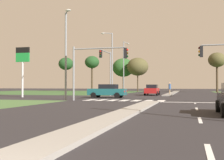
# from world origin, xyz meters

# --- Properties ---
(ground_plane) EXTENTS (200.00, 200.00, 0.00)m
(ground_plane) POSITION_xyz_m (0.00, 30.00, 0.00)
(ground_plane) COLOR #282628
(grass_verge_far_left) EXTENTS (35.00, 35.00, 0.01)m
(grass_verge_far_left) POSITION_xyz_m (-25.50, 54.50, 0.00)
(grass_verge_far_left) COLOR #385B2D
(grass_verge_far_left) RESTS_ON ground
(median_island_near) EXTENTS (1.20, 22.00, 0.14)m
(median_island_near) POSITION_xyz_m (0.00, 11.00, 0.07)
(median_island_near) COLOR gray
(median_island_near) RESTS_ON ground
(median_island_far) EXTENTS (1.20, 36.00, 0.14)m
(median_island_far) POSITION_xyz_m (0.00, 55.00, 0.07)
(median_island_far) COLOR gray
(median_island_far) RESTS_ON ground
(lane_dash_near) EXTENTS (0.14, 2.00, 0.01)m
(lane_dash_near) POSITION_xyz_m (3.50, 4.14, 0.01)
(lane_dash_near) COLOR silver
(lane_dash_near) RESTS_ON ground
(lane_dash_second) EXTENTS (0.14, 2.00, 0.01)m
(lane_dash_second) POSITION_xyz_m (3.50, 10.14, 0.01)
(lane_dash_second) COLOR silver
(lane_dash_second) RESTS_ON ground
(lane_dash_third) EXTENTS (0.14, 2.00, 0.01)m
(lane_dash_third) POSITION_xyz_m (3.50, 16.14, 0.01)
(lane_dash_third) COLOR silver
(lane_dash_third) RESTS_ON ground
(lane_dash_fourth) EXTENTS (0.14, 2.00, 0.01)m
(lane_dash_fourth) POSITION_xyz_m (3.50, 22.14, 0.01)
(lane_dash_fourth) COLOR silver
(lane_dash_fourth) RESTS_ON ground
(stop_bar_near) EXTENTS (6.40, 0.50, 0.01)m
(stop_bar_near) POSITION_xyz_m (3.80, 23.00, 0.01)
(stop_bar_near) COLOR silver
(stop_bar_near) RESTS_ON ground
(crosswalk_bar_near) EXTENTS (0.70, 2.80, 0.01)m
(crosswalk_bar_near) POSITION_xyz_m (-6.40, 24.80, 0.01)
(crosswalk_bar_near) COLOR silver
(crosswalk_bar_near) RESTS_ON ground
(crosswalk_bar_second) EXTENTS (0.70, 2.80, 0.01)m
(crosswalk_bar_second) POSITION_xyz_m (-5.25, 24.80, 0.01)
(crosswalk_bar_second) COLOR silver
(crosswalk_bar_second) RESTS_ON ground
(crosswalk_bar_third) EXTENTS (0.70, 2.80, 0.01)m
(crosswalk_bar_third) POSITION_xyz_m (-4.10, 24.80, 0.01)
(crosswalk_bar_third) COLOR silver
(crosswalk_bar_third) RESTS_ON ground
(crosswalk_bar_fourth) EXTENTS (0.70, 2.80, 0.01)m
(crosswalk_bar_fourth) POSITION_xyz_m (-2.95, 24.80, 0.01)
(crosswalk_bar_fourth) COLOR silver
(crosswalk_bar_fourth) RESTS_ON ground
(crosswalk_bar_fifth) EXTENTS (0.70, 2.80, 0.01)m
(crosswalk_bar_fifth) POSITION_xyz_m (-1.80, 24.80, 0.01)
(crosswalk_bar_fifth) COLOR silver
(crosswalk_bar_fifth) RESTS_ON ground
(crosswalk_bar_sixth) EXTENTS (0.70, 2.80, 0.01)m
(crosswalk_bar_sixth) POSITION_xyz_m (-0.65, 24.80, 0.01)
(crosswalk_bar_sixth) COLOR silver
(crosswalk_bar_sixth) RESTS_ON ground
(crosswalk_bar_seventh) EXTENTS (0.70, 2.80, 0.01)m
(crosswalk_bar_seventh) POSITION_xyz_m (0.50, 24.80, 0.01)
(crosswalk_bar_seventh) COLOR silver
(crosswalk_bar_seventh) RESTS_ON ground
(car_teal_second) EXTENTS (4.45, 1.96, 1.57)m
(car_teal_second) POSITION_xyz_m (-6.24, 30.37, 0.80)
(car_teal_second) COLOR #19565B
(car_teal_second) RESTS_ON ground
(car_red_third) EXTENTS (1.94, 4.43, 1.58)m
(car_red_third) POSITION_xyz_m (-2.27, 40.35, 0.80)
(car_red_third) COLOR #A31919
(car_red_third) RESTS_ON ground
(traffic_signal_far_left) EXTENTS (0.32, 4.90, 6.15)m
(traffic_signal_far_left) POSITION_xyz_m (-7.60, 34.91, 4.22)
(traffic_signal_far_left) COLOR gray
(traffic_signal_far_left) RESTS_ON ground
(traffic_signal_near_left) EXTENTS (5.41, 0.32, 5.15)m
(traffic_signal_near_left) POSITION_xyz_m (-5.53, 23.40, 3.61)
(traffic_signal_near_left) COLOR gray
(traffic_signal_near_left) RESTS_ON ground
(street_lamp_second) EXTENTS (1.28, 1.74, 8.68)m
(street_lamp_second) POSITION_xyz_m (-8.69, 24.06, 4.86)
(street_lamp_second) COLOR gray
(street_lamp_second) RESTS_ON ground
(street_lamp_third) EXTENTS (1.66, 1.24, 9.80)m
(street_lamp_third) POSITION_xyz_m (-8.90, 41.82, 5.41)
(street_lamp_third) COLOR gray
(street_lamp_third) RESTS_ON ground
(street_lamp_fourth) EXTENTS (0.83, 2.00, 9.64)m
(street_lamp_fourth) POSITION_xyz_m (-8.74, 50.24, 5.35)
(street_lamp_fourth) COLOR gray
(street_lamp_fourth) RESTS_ON ground
(pedestrian_at_median) EXTENTS (0.34, 0.34, 1.75)m
(pedestrian_at_median) POSITION_xyz_m (0.25, 40.74, 1.20)
(pedestrian_at_median) COLOR #9E8966
(pedestrian_at_median) RESTS_ON median_island_far
(fuel_price_totem) EXTENTS (1.80, 0.24, 6.15)m
(fuel_price_totem) POSITION_xyz_m (-16.80, 29.23, 4.50)
(fuel_price_totem) COLOR silver
(fuel_price_totem) RESTS_ON ground
(treeline_near) EXTENTS (3.68, 3.68, 8.44)m
(treeline_near) POSITION_xyz_m (-26.80, 64.31, 6.77)
(treeline_near) COLOR #423323
(treeline_near) RESTS_ON ground
(treeline_second) EXTENTS (3.46, 3.46, 8.56)m
(treeline_second) POSITION_xyz_m (-19.66, 63.58, 6.97)
(treeline_second) COLOR #423323
(treeline_second) RESTS_ON ground
(treeline_third) EXTENTS (5.39, 5.39, 8.20)m
(treeline_third) POSITION_xyz_m (-12.87, 67.70, 5.90)
(treeline_third) COLOR #423323
(treeline_third) RESTS_ON ground
(treeline_fourth) EXTENTS (4.95, 4.95, 7.96)m
(treeline_fourth) POSITION_xyz_m (-8.70, 64.60, 5.85)
(treeline_fourth) COLOR #423323
(treeline_fourth) RESTS_ON ground
(treeline_fifth) EXTENTS (3.65, 3.65, 8.42)m
(treeline_fifth) POSITION_xyz_m (8.64, 62.26, 6.76)
(treeline_fifth) COLOR #423323
(treeline_fifth) RESTS_ON ground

